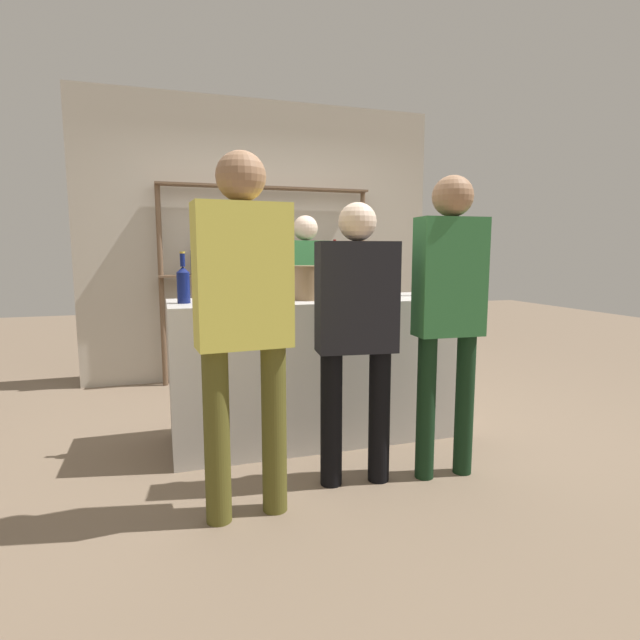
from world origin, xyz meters
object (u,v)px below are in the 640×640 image
object	(u,v)px
server_behind_counter	(306,292)
counter_bottle_1	(419,277)
customer_center	(356,324)
customer_left	(244,308)
counter_bottle_2	(390,276)
cork_jar	(246,291)
customer_right	(449,300)
counter_bottle_0	(183,284)
counter_bottle_4	(384,281)
ice_bucket	(308,283)
counter_bottle_3	(351,278)

from	to	relation	value
server_behind_counter	counter_bottle_1	bearing A→B (deg)	25.65
customer_center	customer_left	xyz separation A→B (m)	(-0.64, -0.18, 0.13)
counter_bottle_2	cork_jar	bearing A→B (deg)	-179.11
cork_jar	customer_right	distance (m)	1.35
server_behind_counter	counter_bottle_0	bearing A→B (deg)	-61.21
customer_center	counter_bottle_1	bearing A→B (deg)	-38.99
customer_center	counter_bottle_4	bearing A→B (deg)	-28.25
counter_bottle_0	ice_bucket	distance (m)	0.80
counter_bottle_3	customer_center	bearing A→B (deg)	-109.01
cork_jar	customer_left	bearing A→B (deg)	-99.99
customer_right	customer_left	bearing A→B (deg)	98.17
server_behind_counter	customer_center	bearing A→B (deg)	-17.52
cork_jar	customer_right	bearing A→B (deg)	-42.67
cork_jar	server_behind_counter	distance (m)	1.01
counter_bottle_2	counter_bottle_4	distance (m)	0.23
counter_bottle_0	cork_jar	distance (m)	0.43
customer_left	counter_bottle_3	bearing A→B (deg)	-49.77
cork_jar	counter_bottle_3	bearing A→B (deg)	-11.90
customer_center	customer_right	bearing A→B (deg)	-90.75
counter_bottle_0	counter_bottle_2	bearing A→B (deg)	4.73
counter_bottle_4	ice_bucket	distance (m)	0.55
counter_bottle_3	ice_bucket	xyz separation A→B (m)	(-0.31, 0.02, -0.03)
counter_bottle_2	cork_jar	world-z (taller)	counter_bottle_2
counter_bottle_3	ice_bucket	world-z (taller)	counter_bottle_3
counter_bottle_0	counter_bottle_1	distance (m)	1.68
ice_bucket	counter_bottle_4	bearing A→B (deg)	-3.87
counter_bottle_1	counter_bottle_3	distance (m)	0.58
counter_bottle_0	counter_bottle_4	world-z (taller)	counter_bottle_4
counter_bottle_3	customer_center	xyz separation A→B (m)	(-0.24, -0.69, -0.21)
counter_bottle_1	server_behind_counter	bearing A→B (deg)	126.86
counter_bottle_2	customer_right	world-z (taller)	customer_right
customer_right	server_behind_counter	distance (m)	1.72
cork_jar	customer_left	distance (m)	1.03
counter_bottle_1	customer_left	bearing A→B (deg)	-146.71
customer_center	customer_right	xyz separation A→B (m)	(0.53, -0.07, 0.12)
cork_jar	server_behind_counter	bearing A→B (deg)	50.41
counter_bottle_3	customer_left	world-z (taller)	customer_left
counter_bottle_1	counter_bottle_3	world-z (taller)	counter_bottle_3
customer_right	counter_bottle_0	bearing A→B (deg)	63.22
customer_center	customer_left	size ratio (longest dim) A/B	0.89
counter_bottle_0	ice_bucket	world-z (taller)	counter_bottle_0
counter_bottle_2	ice_bucket	xyz separation A→B (m)	(-0.68, -0.15, -0.03)
counter_bottle_2	customer_center	xyz separation A→B (m)	(-0.61, -0.86, -0.21)
counter_bottle_4	cork_jar	bearing A→B (deg)	169.85
ice_bucket	customer_center	bearing A→B (deg)	-84.39
counter_bottle_3	counter_bottle_2	bearing A→B (deg)	23.85
counter_bottle_2	ice_bucket	size ratio (longest dim) A/B	1.57
counter_bottle_0	customer_right	xyz separation A→B (m)	(1.40, -0.81, -0.07)
cork_jar	customer_left	xyz separation A→B (m)	(-0.18, -1.01, -0.00)
counter_bottle_4	customer_right	distance (m)	0.75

